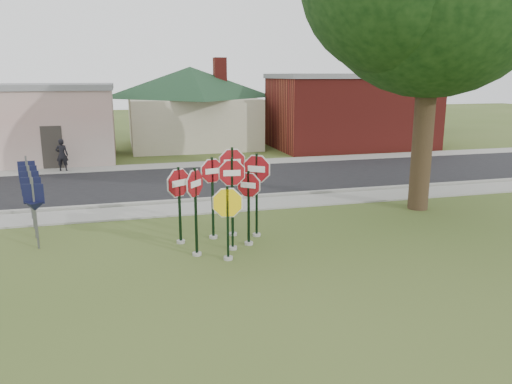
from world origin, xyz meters
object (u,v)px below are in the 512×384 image
object	(u,v)px
stop_sign_yellow	(228,215)
pedestrian	(62,155)
stop_sign_center	(232,192)
stop_sign_left	(195,200)

from	to	relation	value
stop_sign_yellow	pedestrian	bearing A→B (deg)	111.13
stop_sign_center	stop_sign_yellow	world-z (taller)	stop_sign_center
pedestrian	stop_sign_center	bearing A→B (deg)	118.94
stop_sign_center	pedestrian	world-z (taller)	stop_sign_center
stop_sign_center	stop_sign_left	distance (m)	1.05
stop_sign_yellow	pedestrian	distance (m)	14.88
stop_sign_center	pedestrian	distance (m)	14.33
stop_sign_yellow	stop_sign_left	size ratio (longest dim) A/B	0.84
stop_sign_left	stop_sign_center	bearing A→B (deg)	11.89
stop_sign_yellow	stop_sign_left	distance (m)	0.95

